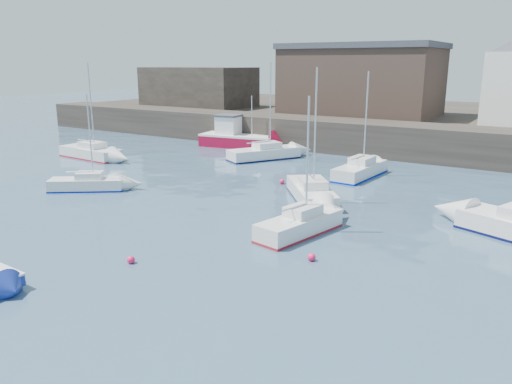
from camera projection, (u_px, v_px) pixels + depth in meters
The scene contains 15 objects.
water at pixel (78, 303), 18.01m from camera, with size 220.00×220.00×0.00m, color #2D4760.
quay_wall at pixel (389, 139), 46.23m from camera, with size 90.00×5.00×3.00m, color #28231E.
land_strip at pixel (435, 122), 60.96m from camera, with size 90.00×32.00×2.80m, color #28231E.
warehouse at pixel (361, 79), 54.59m from camera, with size 16.40×10.40×7.60m.
bldg_west at pixel (198, 87), 65.51m from camera, with size 14.00×8.00×5.00m.
fishing_boat at pixel (237, 137), 51.09m from camera, with size 8.20×3.99×5.21m.
sailboat_a at pixel (87, 184), 33.78m from camera, with size 4.93×4.18×6.42m.
sailboat_b at pixel (311, 192), 31.27m from camera, with size 5.55×6.20×8.15m.
sailboat_c at pixel (300, 224), 25.08m from camera, with size 2.68×5.44×6.86m.
sailboat_e at pixel (91, 152), 45.04m from camera, with size 6.66×2.47×8.43m.
sailboat_f at pixel (360, 170), 37.67m from camera, with size 2.30×6.11×7.80m.
sailboat_h at pixel (264, 153), 44.60m from camera, with size 5.08×6.73×8.44m.
buoy_near at pixel (131, 263), 21.55m from camera, with size 0.35×0.35×0.35m, color #FF1D56.
buoy_mid at pixel (311, 261), 21.82m from camera, with size 0.36×0.36×0.36m, color #FF1D56.
buoy_far at pixel (282, 184), 35.63m from camera, with size 0.37×0.37×0.37m, color #FF1D56.
Camera 1 is at (14.22, -10.42, 8.41)m, focal length 35.00 mm.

